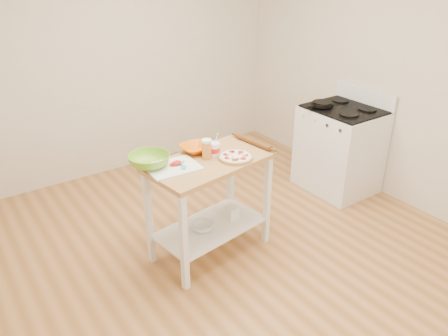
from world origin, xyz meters
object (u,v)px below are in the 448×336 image
shelf_glass_bowl (202,227)px  beer_pint (207,149)px  orange_bowl (195,148)px  green_bowl (149,161)px  yogurt_tub (214,149)px  pizza (236,157)px  spatula (183,165)px  knife (154,164)px  prep_island (210,188)px  skillet (322,104)px  shelf_bin (231,212)px  cutting_board (172,167)px  gas_stove (339,149)px  rolling_pin (253,142)px

shelf_glass_bowl → beer_pint: bearing=27.8°
orange_bowl → green_bowl: bearing=-175.2°
yogurt_tub → pizza: bearing=-53.5°
shelf_glass_bowl → yogurt_tub: bearing=17.7°
spatula → knife: 0.23m
knife → prep_island: bearing=-49.9°
spatula → skillet: bearing=-37.7°
pizza → green_bowl: green_bowl is taller
skillet → shelf_bin: bearing=-165.0°
spatula → yogurt_tub: yogurt_tub is taller
orange_bowl → spatula: bearing=-140.1°
green_bowl → cutting_board: bearing=-42.3°
skillet → cutting_board: bearing=-169.8°
prep_island → shelf_glass_bowl: size_ratio=5.65×
prep_island → beer_pint: (0.00, 0.04, 0.34)m
green_bowl → beer_pint: beer_pint is taller
skillet → cutting_board: 1.99m
skillet → spatula: 1.92m
spatula → beer_pint: 0.25m
gas_stove → yogurt_tub: (-1.75, -0.14, 0.48)m
prep_island → shelf_glass_bowl: bearing=-175.1°
spatula → rolling_pin: rolling_pin is taller
pizza → shelf_glass_bowl: size_ratio=1.46×
skillet → shelf_bin: skillet is taller
knife → beer_pint: (0.42, -0.11, 0.07)m
orange_bowl → rolling_pin: (0.49, -0.16, -0.01)m
spatula → shelf_glass_bowl: (0.15, -0.02, -0.63)m
orange_bowl → shelf_glass_bowl: size_ratio=1.29×
green_bowl → prep_island: bearing=-20.6°
beer_pint → shelf_bin: 0.71m
shelf_glass_bowl → shelf_bin: shelf_bin is taller
prep_island → beer_pint: size_ratio=6.64×
pizza → green_bowl: bearing=156.9°
gas_stove → pizza: size_ratio=3.93×
rolling_pin → prep_island: bearing=-175.0°
cutting_board → knife: bearing=138.6°
shelf_glass_bowl → shelf_bin: size_ratio=1.79×
prep_island → spatula: 0.36m
orange_bowl → knife: bearing=-172.5°
skillet → green_bowl: green_bowl is taller
gas_stove → cutting_board: bearing=-176.2°
cutting_board → gas_stove: bearing=7.1°
cutting_board → spatula: (0.08, -0.04, 0.01)m
pizza → orange_bowl: 0.36m
prep_island → skillet: skillet is taller
pizza → cutting_board: bearing=163.4°
skillet → pizza: (-1.47, -0.44, -0.06)m
beer_pint → shelf_bin: bearing=-8.3°
spatula → orange_bowl: 0.31m
beer_pint → shelf_bin: size_ratio=1.52×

